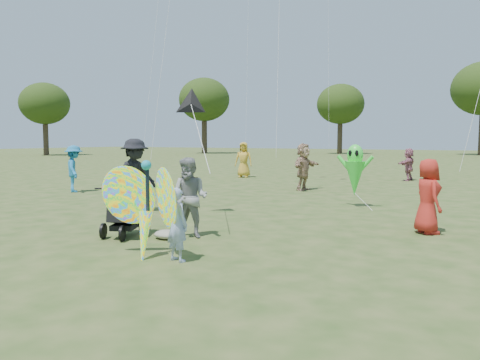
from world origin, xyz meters
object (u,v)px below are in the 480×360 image
crowd_d (304,167)px  alien_kite (355,172)px  adult_man (190,198)px  butterfly_kite (146,209)px  jogging_stroller (127,205)px  crowd_a (428,196)px  crowd_b (135,176)px  crowd_i (74,169)px  crowd_j (409,164)px  child_girl (177,225)px  crowd_g (244,160)px

crowd_d → alien_kite: size_ratio=1.00×
adult_man → butterfly_kite: 1.60m
adult_man → jogging_stroller: adult_man is taller
adult_man → crowd_a: bearing=25.1°
crowd_b → alien_kite: 5.93m
crowd_d → crowd_a: bearing=-134.1°
crowd_a → crowd_i: 12.08m
jogging_stroller → crowd_j: bearing=55.6°
crowd_a → crowd_j: crowd_a is taller
adult_man → crowd_d: size_ratio=0.88×
crowd_i → jogging_stroller: bearing=-174.7°
crowd_j → butterfly_kite: size_ratio=0.84×
child_girl → crowd_i: crowd_i is taller
crowd_i → butterfly_kite: bearing=-175.1°
crowd_g → jogging_stroller: 14.23m
crowd_b → crowd_i: size_ratio=1.14×
crowd_g → crowd_j: 7.68m
adult_man → crowd_i: 9.14m
crowd_d → butterfly_kite: crowd_d is taller
butterfly_kite → crowd_a: bearing=49.3°
child_girl → crowd_j: 16.41m
crowd_g → crowd_a: bearing=-63.2°
crowd_a → alien_kite: size_ratio=0.86×
crowd_b → butterfly_kite: crowd_b is taller
butterfly_kite → alien_kite: 7.23m
crowd_b → crowd_g: (-2.90, 11.02, -0.08)m
crowd_a → crowd_g: size_ratio=0.86×
crowd_b → alien_kite: bearing=-41.0°
crowd_i → crowd_j: (9.54, 10.58, -0.09)m
child_girl → adult_man: 1.75m
crowd_a → crowd_g: 14.19m
jogging_stroller → adult_man: bearing=-0.6°
child_girl → butterfly_kite: bearing=17.2°
crowd_i → alien_kite: alien_kite is taller
butterfly_kite → crowd_b: bearing=134.0°
crowd_a → crowd_b: size_ratio=0.79×
jogging_stroller → alien_kite: alien_kite is taller
crowd_b → butterfly_kite: (3.31, -3.43, -0.16)m
crowd_a → crowd_j: size_ratio=1.01×
adult_man → crowd_j: 14.95m
crowd_b → crowd_j: (4.51, 13.02, -0.21)m
child_girl → crowd_d: size_ratio=0.66×
adult_man → jogging_stroller: size_ratio=1.34×
crowd_b → crowd_d: crowd_b is taller
jogging_stroller → butterfly_kite: bearing=-62.3°
alien_kite → adult_man: bearing=-106.4°
alien_kite → crowd_b: bearing=-141.8°
crowd_g → jogging_stroller: size_ratio=1.51×
crowd_b → butterfly_kite: size_ratio=1.08×
crowd_d → crowd_g: bearing=56.2°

